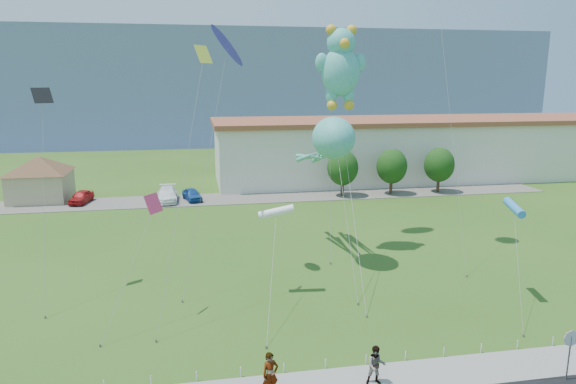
{
  "coord_description": "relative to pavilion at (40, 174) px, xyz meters",
  "views": [
    {
      "loc": [
        -6.62,
        -22.53,
        13.34
      ],
      "look_at": [
        -1.12,
        8.0,
        6.55
      ],
      "focal_mm": 32.0,
      "sensor_mm": 36.0,
      "label": 1
    }
  ],
  "objects": [
    {
      "name": "octopus_kite",
      "position": [
        26.86,
        -24.71,
        5.67
      ],
      "size": [
        2.97,
        13.65,
        10.86
      ],
      "color": "teal",
      "rests_on": "ground"
    },
    {
      "name": "small_kite_black",
      "position": [
        8.31,
        -27.29,
        7.94
      ],
      "size": [
        1.29,
        5.35,
        12.85
      ],
      "color": "black",
      "rests_on": "ground"
    },
    {
      "name": "parked_car_blue",
      "position": [
        16.72,
        -3.15,
        -2.3
      ],
      "size": [
        2.56,
        4.19,
        1.33
      ],
      "primitive_type": "imported",
      "rotation": [
        0.0,
        0.0,
        0.27
      ],
      "color": "#1B4995",
      "rests_on": "parking_strip"
    },
    {
      "name": "rope_fence",
      "position": [
        24.0,
        -39.3,
        -2.77
      ],
      "size": [
        26.05,
        0.05,
        0.5
      ],
      "color": "white",
      "rests_on": "ground"
    },
    {
      "name": "small_kite_pink",
      "position": [
        14.67,
        -32.28,
        3.01
      ],
      "size": [
        3.46,
        4.05,
        7.06
      ],
      "color": "#DD315E",
      "rests_on": "ground"
    },
    {
      "name": "small_kite_yellow",
      "position": [
        17.59,
        -30.55,
        9.82
      ],
      "size": [
        3.74,
        6.22,
        15.21
      ],
      "color": "yellow",
      "rests_on": "ground"
    },
    {
      "name": "sidewalk",
      "position": [
        24.0,
        -40.75,
        -2.97
      ],
      "size": [
        80.0,
        2.5,
        0.1
      ],
      "primitive_type": "cube",
      "color": "gray",
      "rests_on": "ground"
    },
    {
      "name": "small_kite_white",
      "position": [
        22.09,
        -30.2,
        2.28
      ],
      "size": [
        1.91,
        8.04,
        5.78
      ],
      "color": "white",
      "rests_on": "ground"
    },
    {
      "name": "small_kite_cyan",
      "position": [
        36.13,
        -33.45,
        2.75
      ],
      "size": [
        2.34,
        5.97,
        6.25
      ],
      "color": "#2D84CD",
      "rests_on": "ground"
    },
    {
      "name": "stop_sign",
      "position": [
        33.5,
        -42.21,
        -1.15
      ],
      "size": [
        0.8,
        0.07,
        2.5
      ],
      "color": "slate",
      "rests_on": "ground"
    },
    {
      "name": "warehouse",
      "position": [
        50.0,
        6.0,
        1.1
      ],
      "size": [
        61.0,
        15.0,
        8.2
      ],
      "color": "beige",
      "rests_on": "ground"
    },
    {
      "name": "hill_ridge",
      "position": [
        24.0,
        82.0,
        9.48
      ],
      "size": [
        160.0,
        50.0,
        25.0
      ],
      "primitive_type": "cube",
      "color": "slate",
      "rests_on": "ground"
    },
    {
      "name": "parked_car_red",
      "position": [
        4.71,
        -2.36,
        -2.27
      ],
      "size": [
        2.38,
        4.31,
        1.39
      ],
      "primitive_type": "imported",
      "rotation": [
        0.0,
        0.0,
        -0.19
      ],
      "color": "#AE1516",
      "rests_on": "parking_strip"
    },
    {
      "name": "tree_mid",
      "position": [
        40.0,
        -4.0,
        0.36
      ],
      "size": [
        3.6,
        3.6,
        5.47
      ],
      "color": "#3F2B19",
      "rests_on": "ground"
    },
    {
      "name": "tree_far",
      "position": [
        46.0,
        -4.0,
        0.36
      ],
      "size": [
        3.6,
        3.6,
        5.47
      ],
      "color": "#3F2B19",
      "rests_on": "ground"
    },
    {
      "name": "teddy_bear_kite",
      "position": [
        28.21,
        -22.53,
        11.36
      ],
      "size": [
        3.89,
        13.32,
        17.31
      ],
      "color": "teal",
      "rests_on": "ground"
    },
    {
      "name": "parked_car_white",
      "position": [
        13.99,
        -3.13,
        -2.19
      ],
      "size": [
        2.28,
        5.39,
        1.55
      ],
      "primitive_type": "imported",
      "rotation": [
        0.0,
        0.0,
        0.02
      ],
      "color": "white",
      "rests_on": "parking_strip"
    },
    {
      "name": "pavilion",
      "position": [
        0.0,
        0.0,
        0.0
      ],
      "size": [
        9.2,
        9.2,
        5.0
      ],
      "color": "tan",
      "rests_on": "ground"
    },
    {
      "name": "pedestrian_left",
      "position": [
        20.12,
        -41.08,
        -1.93
      ],
      "size": [
        0.82,
        0.64,
        1.98
      ],
      "primitive_type": "imported",
      "rotation": [
        0.0,
        0.0,
        0.25
      ],
      "color": "gray",
      "rests_on": "sidewalk"
    },
    {
      "name": "tree_near",
      "position": [
        34.0,
        -4.0,
        0.36
      ],
      "size": [
        3.6,
        3.6,
        5.47
      ],
      "color": "#3F2B19",
      "rests_on": "ground"
    },
    {
      "name": "ground",
      "position": [
        24.0,
        -38.0,
        -3.02
      ],
      "size": [
        160.0,
        160.0,
        0.0
      ],
      "primitive_type": "plane",
      "color": "#2E5217",
      "rests_on": "ground"
    },
    {
      "name": "pedestrian_right",
      "position": [
        24.85,
        -41.05,
        -2.02
      ],
      "size": [
        0.98,
        0.82,
        1.8
      ],
      "primitive_type": "imported",
      "rotation": [
        0.0,
        0.0,
        -0.16
      ],
      "color": "gray",
      "rests_on": "sidewalk"
    },
    {
      "name": "small_kite_blue",
      "position": [
        19.53,
        -26.09,
        12.15
      ],
      "size": [
        4.37,
        5.34,
        16.2
      ],
      "color": "#3023C6",
      "rests_on": "ground"
    },
    {
      "name": "parking_strip",
      "position": [
        24.0,
        -3.0,
        -2.99
      ],
      "size": [
        70.0,
        6.0,
        0.06
      ],
      "primitive_type": "cube",
      "color": "#59544C",
      "rests_on": "ground"
    }
  ]
}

